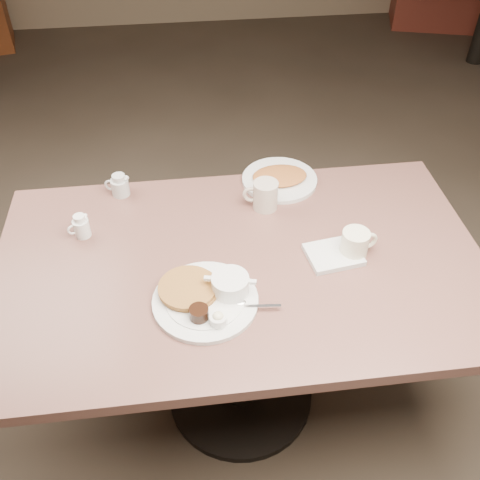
{
  "coord_description": "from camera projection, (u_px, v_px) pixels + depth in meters",
  "views": [
    {
      "loc": [
        -0.15,
        -1.16,
        1.91
      ],
      "look_at": [
        0.0,
        0.02,
        0.82
      ],
      "focal_mm": 40.26,
      "sensor_mm": 36.0,
      "label": 1
    }
  ],
  "objects": [
    {
      "name": "creamer_right",
      "position": [
        120.0,
        186.0,
        1.86
      ],
      "size": [
        0.09,
        0.08,
        0.08
      ],
      "color": "silver",
      "rests_on": "diner_table"
    },
    {
      "name": "coffee_mug_near",
      "position": [
        356.0,
        243.0,
        1.63
      ],
      "size": [
        0.13,
        0.1,
        0.09
      ],
      "color": "white",
      "rests_on": "diner_table"
    },
    {
      "name": "main_plate",
      "position": [
        208.0,
        295.0,
        1.51
      ],
      "size": [
        0.39,
        0.36,
        0.07
      ],
      "color": "white",
      "rests_on": "diner_table"
    },
    {
      "name": "diner_table",
      "position": [
        241.0,
        298.0,
        1.76
      ],
      "size": [
        1.5,
        0.9,
        0.75
      ],
      "color": "#84564C",
      "rests_on": "ground"
    },
    {
      "name": "room",
      "position": [
        241.0,
        55.0,
        1.2
      ],
      "size": [
        7.04,
        8.04,
        2.84
      ],
      "color": "#4C3F33",
      "rests_on": "ground"
    },
    {
      "name": "coffee_mug_far",
      "position": [
        265.0,
        195.0,
        1.8
      ],
      "size": [
        0.13,
        0.1,
        0.1
      ],
      "color": "beige",
      "rests_on": "diner_table"
    },
    {
      "name": "hash_plate",
      "position": [
        280.0,
        178.0,
        1.93
      ],
      "size": [
        0.28,
        0.28,
        0.04
      ],
      "color": "silver",
      "rests_on": "diner_table"
    },
    {
      "name": "napkin",
      "position": [
        334.0,
        255.0,
        1.65
      ],
      "size": [
        0.18,
        0.15,
        0.02
      ],
      "color": "silver",
      "rests_on": "diner_table"
    },
    {
      "name": "creamer_left",
      "position": [
        81.0,
        227.0,
        1.7
      ],
      "size": [
        0.07,
        0.05,
        0.08
      ],
      "color": "white",
      "rests_on": "diner_table"
    }
  ]
}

